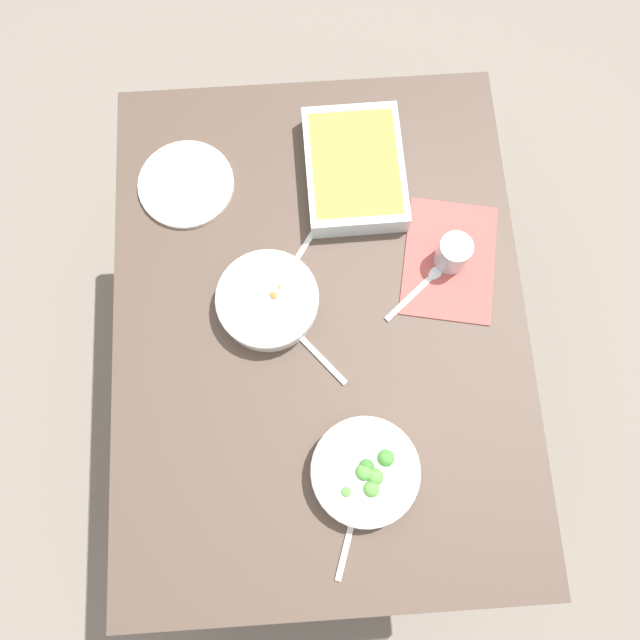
{
  "coord_description": "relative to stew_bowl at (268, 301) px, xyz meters",
  "views": [
    {
      "loc": [
        -0.36,
        0.02,
        2.07
      ],
      "look_at": [
        0.0,
        0.0,
        0.74
      ],
      "focal_mm": 35.49,
      "sensor_mm": 36.0,
      "label": 1
    }
  ],
  "objects": [
    {
      "name": "ground_plane",
      "position": [
        -0.04,
        -0.11,
        -0.77
      ],
      "size": [
        6.0,
        6.0,
        0.0
      ],
      "primitive_type": "plane",
      "color": "slate"
    },
    {
      "name": "fork_on_table",
      "position": [
        0.15,
        -0.1,
        -0.03
      ],
      "size": [
        0.16,
        0.11,
        0.01
      ],
      "color": "silver",
      "rests_on": "dining_table"
    },
    {
      "name": "drink_cup",
      "position": [
        0.08,
        -0.41,
        0.01
      ],
      "size": [
        0.07,
        0.07,
        0.08
      ],
      "color": "#B2BCC6",
      "rests_on": "dining_table"
    },
    {
      "name": "broccoli_bowl",
      "position": [
        -0.37,
        -0.18,
        -0.0
      ],
      "size": [
        0.22,
        0.22,
        0.07
      ],
      "color": "white",
      "rests_on": "dining_table"
    },
    {
      "name": "side_plate",
      "position": [
        0.3,
        0.18,
        -0.03
      ],
      "size": [
        0.22,
        0.22,
        0.01
      ],
      "primitive_type": "cylinder",
      "color": "white",
      "rests_on": "dining_table"
    },
    {
      "name": "placemat",
      "position": [
        0.08,
        -0.41,
        -0.03
      ],
      "size": [
        0.31,
        0.25,
        0.0
      ],
      "primitive_type": "cube",
      "rotation": [
        0.0,
        0.0,
        -0.2
      ],
      "color": "#B24C47",
      "rests_on": "dining_table"
    },
    {
      "name": "stew_bowl",
      "position": [
        0.0,
        0.0,
        0.0
      ],
      "size": [
        0.22,
        0.22,
        0.06
      ],
      "color": "white",
      "rests_on": "dining_table"
    },
    {
      "name": "baking_dish",
      "position": [
        0.3,
        -0.21,
        0.0
      ],
      "size": [
        0.3,
        0.22,
        0.06
      ],
      "color": "silver",
      "rests_on": "dining_table"
    },
    {
      "name": "dining_table",
      "position": [
        -0.04,
        -0.11,
        -0.12
      ],
      "size": [
        1.2,
        0.9,
        0.74
      ],
      "color": "#4C3D33",
      "rests_on": "ground_plane"
    },
    {
      "name": "spoon_spare",
      "position": [
        0.02,
        -0.34,
        -0.03
      ],
      "size": [
        0.13,
        0.15,
        0.01
      ],
      "color": "silver",
      "rests_on": "dining_table"
    },
    {
      "name": "spoon_by_broccoli",
      "position": [
        -0.46,
        -0.15,
        -0.03
      ],
      "size": [
        0.17,
        0.07,
        0.01
      ],
      "color": "silver",
      "rests_on": "dining_table"
    },
    {
      "name": "spoon_by_stew",
      "position": [
        -0.1,
        -0.08,
        -0.03
      ],
      "size": [
        0.15,
        0.13,
        0.01
      ],
      "color": "silver",
      "rests_on": "dining_table"
    }
  ]
}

